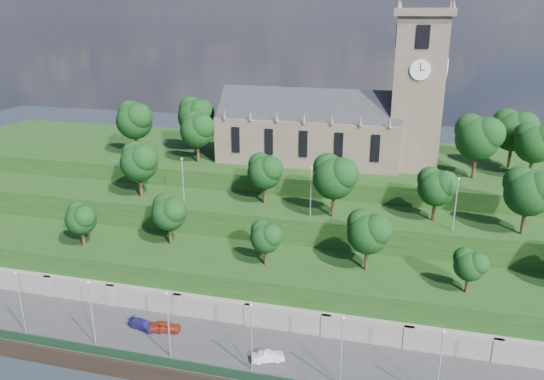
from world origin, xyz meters
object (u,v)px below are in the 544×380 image
(church, at_px, (337,121))
(car_right, at_px, (143,324))
(car_left, at_px, (165,326))
(car_middle, at_px, (268,356))

(church, bearing_deg, car_right, -115.65)
(car_left, height_order, car_right, car_left)
(car_middle, bearing_deg, car_right, 58.84)
(car_left, bearing_deg, car_right, 82.08)
(car_left, xyz_separation_m, car_right, (-3.03, -0.14, -0.10))
(church, distance_m, car_middle, 45.95)
(church, distance_m, car_left, 46.33)
(car_middle, xyz_separation_m, car_right, (-17.24, 2.43, -0.04))
(car_left, relative_size, car_middle, 1.05)
(church, bearing_deg, car_left, -112.00)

